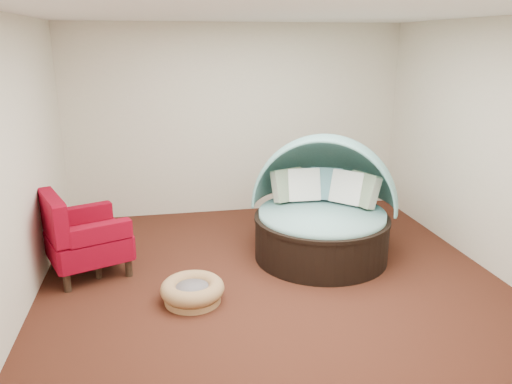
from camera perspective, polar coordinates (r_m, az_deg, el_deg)
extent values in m
plane|color=#411E12|center=(5.58, 2.00, -10.20)|extent=(5.00, 5.00, 0.00)
plane|color=beige|center=(7.51, -2.19, 8.14)|extent=(5.00, 0.00, 5.00)
plane|color=beige|center=(2.84, 13.72, -7.33)|extent=(5.00, 0.00, 5.00)
plane|color=beige|center=(5.16, -26.04, 2.36)|extent=(0.00, 5.00, 5.00)
plane|color=beige|center=(6.16, 25.53, 4.56)|extent=(0.00, 5.00, 5.00)
plane|color=white|center=(4.98, 2.35, 19.85)|extent=(5.00, 5.00, 0.00)
cylinder|color=black|center=(6.13, 7.43, -5.26)|extent=(2.11, 2.11, 0.49)
cylinder|color=black|center=(6.04, 7.52, -2.95)|extent=(2.14, 2.14, 0.04)
cylinder|color=#81B7B0|center=(6.03, 7.54, -2.64)|extent=(1.99, 1.99, 0.11)
cube|color=#34633C|center=(6.27, 3.66, 0.81)|extent=(0.47, 0.36, 0.43)
cube|color=white|center=(6.29, 5.45, 0.83)|extent=(0.41, 0.24, 0.43)
cube|color=#5F98A6|center=(6.37, 8.01, 0.94)|extent=(0.47, 0.38, 0.43)
cube|color=white|center=(6.25, 10.42, 0.52)|extent=(0.45, 0.46, 0.43)
cube|color=#34633C|center=(6.20, 12.15, 0.27)|extent=(0.37, 0.47, 0.43)
cylinder|color=olive|center=(5.23, -7.24, -11.95)|extent=(0.72, 0.72, 0.07)
torus|color=olive|center=(5.17, -7.28, -10.88)|extent=(0.82, 0.82, 0.17)
cylinder|color=slate|center=(5.18, -7.27, -11.10)|extent=(0.49, 0.49, 0.10)
cylinder|color=black|center=(5.70, -20.77, -9.67)|extent=(0.10, 0.10, 0.20)
cylinder|color=black|center=(6.30, -22.11, -7.24)|extent=(0.10, 0.10, 0.20)
cylinder|color=black|center=(5.84, -14.35, -8.39)|extent=(0.10, 0.10, 0.20)
cylinder|color=black|center=(6.43, -16.28, -6.16)|extent=(0.10, 0.10, 0.20)
cube|color=maroon|center=(5.96, -18.60, -5.67)|extent=(1.08, 1.08, 0.29)
cube|color=maroon|center=(5.77, -22.15, -2.68)|extent=(0.45, 0.83, 0.49)
cube|color=maroon|center=(5.56, -17.35, -4.47)|extent=(0.67, 0.37, 0.20)
cube|color=maroon|center=(6.22, -19.15, -2.40)|extent=(0.67, 0.37, 0.20)
cube|color=black|center=(5.99, -18.60, -4.66)|extent=(0.61, 0.61, 0.04)
cube|color=black|center=(6.11, -18.32, -7.45)|extent=(0.54, 0.54, 0.03)
cube|color=black|center=(6.02, -20.84, -7.12)|extent=(0.06, 0.06, 0.41)
cube|color=black|center=(6.31, -19.10, -5.81)|extent=(0.06, 0.06, 0.41)
cube|color=black|center=(5.84, -17.65, -7.55)|extent=(0.06, 0.06, 0.41)
cube|color=black|center=(6.14, -16.02, -6.16)|extent=(0.06, 0.06, 0.41)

